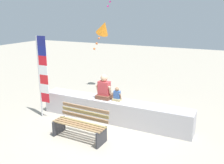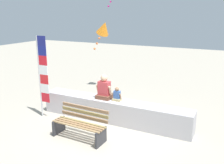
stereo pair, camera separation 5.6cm
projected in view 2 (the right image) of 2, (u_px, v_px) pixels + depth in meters
The scene contains 7 objects.
ground_plane at pixel (101, 132), 7.54m from camera, with size 40.00×40.00×0.00m, color #AEA493.
seawall_ledge at pixel (114, 111), 8.20m from camera, with size 5.13×0.64×0.74m, color #B6B1B5.
park_bench at pixel (80, 124), 7.09m from camera, with size 1.60×0.67×0.88m.
person_adult at pixel (104, 89), 8.17m from camera, with size 0.53×0.39×0.82m.
person_child at pixel (117, 95), 8.01m from camera, with size 0.29×0.22×0.45m.
flag_banner at pixel (42, 73), 8.24m from camera, with size 0.38×0.05×2.77m.
kite_orange at pixel (104, 28), 8.98m from camera, with size 0.76×0.74×1.07m.
Camera 2 is at (3.36, -6.00, 3.46)m, focal length 40.10 mm.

